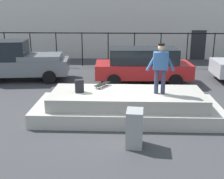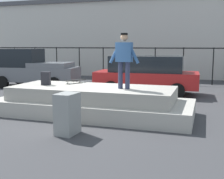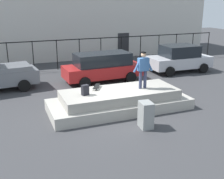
% 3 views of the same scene
% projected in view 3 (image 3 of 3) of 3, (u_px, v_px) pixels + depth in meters
% --- Properties ---
extents(ground_plane, '(60.00, 60.00, 0.00)m').
position_uv_depth(ground_plane, '(114.00, 111.00, 12.53)').
color(ground_plane, '#38383A').
extents(concrete_ledge, '(6.21, 2.44, 0.89)m').
position_uv_depth(concrete_ledge, '(120.00, 101.00, 12.59)').
color(concrete_ledge, '#ADA89E').
rests_on(concrete_ledge, ground_plane).
extents(skateboarder, '(0.94, 0.26, 1.63)m').
position_uv_depth(skateboarder, '(143.00, 67.00, 12.43)').
color(skateboarder, '#2D334C').
rests_on(skateboarder, concrete_ledge).
extents(skateboard, '(0.56, 0.77, 0.12)m').
position_uv_depth(skateboard, '(97.00, 86.00, 12.64)').
color(skateboard, black).
rests_on(skateboard, concrete_ledge).
extents(backpack, '(0.32, 0.27, 0.43)m').
position_uv_depth(backpack, '(85.00, 90.00, 11.75)').
color(backpack, black).
rests_on(backpack, concrete_ledge).
extents(car_red_hatchback_mid, '(4.64, 2.20, 1.71)m').
position_uv_depth(car_red_hatchback_mid, '(102.00, 66.00, 16.75)').
color(car_red_hatchback_mid, '#B21E1E').
rests_on(car_red_hatchback_mid, ground_plane).
extents(car_silver_sedan_far, '(4.18, 2.27, 1.77)m').
position_uv_depth(car_silver_sedan_far, '(179.00, 58.00, 19.17)').
color(car_silver_sedan_far, '#B7B7BC').
rests_on(car_silver_sedan_far, ground_plane).
extents(utility_box, '(0.49, 0.64, 1.02)m').
position_uv_depth(utility_box, '(146.00, 115.00, 10.75)').
color(utility_box, gray).
rests_on(utility_box, ground_plane).
extents(fence_row, '(24.06, 0.06, 2.06)m').
position_uv_depth(fence_row, '(68.00, 49.00, 19.78)').
color(fence_row, black).
rests_on(fence_row, ground_plane).
extents(warehouse_building, '(26.92, 6.32, 5.48)m').
position_uv_depth(warehouse_building, '(53.00, 23.00, 24.28)').
color(warehouse_building, beige).
rests_on(warehouse_building, ground_plane).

